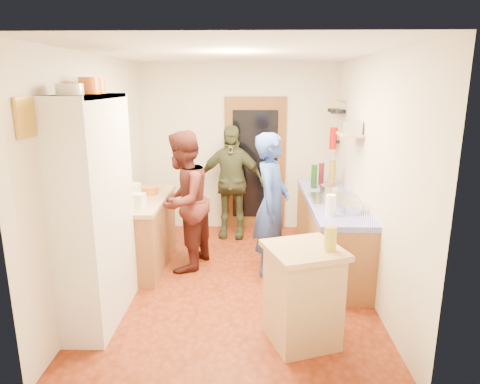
{
  "coord_description": "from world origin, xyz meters",
  "views": [
    {
      "loc": [
        0.19,
        -4.69,
        2.3
      ],
      "look_at": [
        0.06,
        0.15,
        1.06
      ],
      "focal_mm": 32.0,
      "sensor_mm": 36.0,
      "label": 1
    }
  ],
  "objects_px": {
    "person_left": "(187,201)",
    "person_back": "(231,182)",
    "person_hob": "(274,205)",
    "right_counter_base": "(330,234)",
    "island_base": "(302,297)",
    "hutch_body": "(96,212)"
  },
  "relations": [
    {
      "from": "person_left",
      "to": "person_back",
      "type": "xyz_separation_m",
      "value": [
        0.5,
        1.14,
        -0.02
      ]
    },
    {
      "from": "person_left",
      "to": "person_hob",
      "type": "bearing_deg",
      "value": 97.37
    },
    {
      "from": "right_counter_base",
      "to": "person_left",
      "type": "bearing_deg",
      "value": -177.51
    },
    {
      "from": "island_base",
      "to": "person_hob",
      "type": "distance_m",
      "value": 1.52
    },
    {
      "from": "right_counter_base",
      "to": "person_left",
      "type": "distance_m",
      "value": 1.87
    },
    {
      "from": "hutch_body",
      "to": "right_counter_base",
      "type": "relative_size",
      "value": 1.0
    },
    {
      "from": "person_back",
      "to": "island_base",
      "type": "bearing_deg",
      "value": -69.75
    },
    {
      "from": "person_back",
      "to": "right_counter_base",
      "type": "bearing_deg",
      "value": -34.4
    },
    {
      "from": "right_counter_base",
      "to": "person_left",
      "type": "xyz_separation_m",
      "value": [
        -1.81,
        -0.08,
        0.45
      ]
    },
    {
      "from": "hutch_body",
      "to": "person_back",
      "type": "distance_m",
      "value": 2.66
    },
    {
      "from": "island_base",
      "to": "person_left",
      "type": "relative_size",
      "value": 0.49
    },
    {
      "from": "hutch_body",
      "to": "person_left",
      "type": "height_order",
      "value": "hutch_body"
    },
    {
      "from": "hutch_body",
      "to": "right_counter_base",
      "type": "distance_m",
      "value": 2.9
    },
    {
      "from": "right_counter_base",
      "to": "person_hob",
      "type": "bearing_deg",
      "value": -161.23
    },
    {
      "from": "right_counter_base",
      "to": "island_base",
      "type": "relative_size",
      "value": 2.56
    },
    {
      "from": "island_base",
      "to": "person_hob",
      "type": "relative_size",
      "value": 0.49
    },
    {
      "from": "island_base",
      "to": "person_left",
      "type": "bearing_deg",
      "value": 128.02
    },
    {
      "from": "person_hob",
      "to": "person_back",
      "type": "relative_size",
      "value": 1.02
    },
    {
      "from": "person_hob",
      "to": "person_back",
      "type": "bearing_deg",
      "value": 38.2
    },
    {
      "from": "right_counter_base",
      "to": "person_back",
      "type": "relative_size",
      "value": 1.29
    },
    {
      "from": "person_hob",
      "to": "person_left",
      "type": "height_order",
      "value": "person_left"
    },
    {
      "from": "hutch_body",
      "to": "island_base",
      "type": "distance_m",
      "value": 2.11
    }
  ]
}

